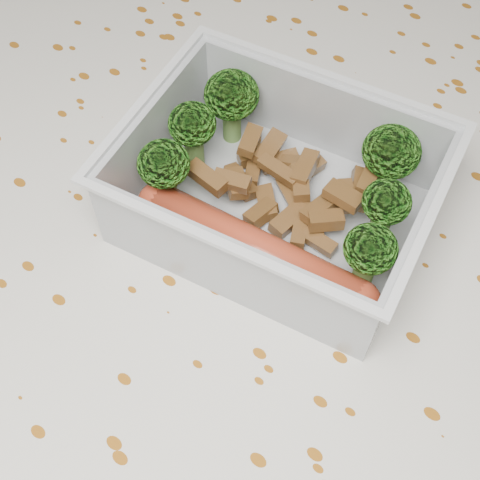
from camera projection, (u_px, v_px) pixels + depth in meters
The scene contains 6 objects.
dining_table at pixel (237, 336), 0.49m from camera, with size 1.40×0.90×0.75m.
tablecloth at pixel (237, 304), 0.45m from camera, with size 1.46×0.96×0.19m.
lunch_container at pixel (277, 196), 0.42m from camera, with size 0.21×0.18×0.07m.
broccoli_florets at pixel (285, 158), 0.41m from camera, with size 0.17×0.13×0.06m.
meat_pile at pixel (288, 184), 0.43m from camera, with size 0.10×0.09×0.03m.
sausage at pixel (254, 250), 0.40m from camera, with size 0.16×0.05×0.03m.
Camera 1 is at (0.13, -0.16, 1.11)m, focal length 50.00 mm.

